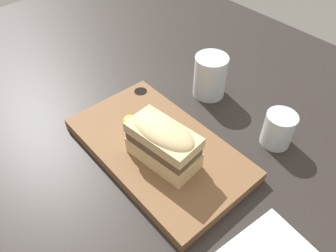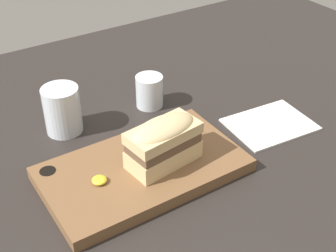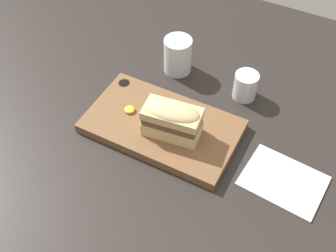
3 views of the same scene
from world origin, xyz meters
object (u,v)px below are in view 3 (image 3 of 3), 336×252
wine_glass (245,87)px  napkin (283,181)px  serving_board (162,126)px  water_glass (178,57)px  sandwich (172,119)px

wine_glass → napkin: 26.92cm
serving_board → water_glass: water_glass is taller
serving_board → wine_glass: 23.89cm
wine_glass → napkin: bearing=-50.2°
water_glass → napkin: bearing=-30.5°
napkin → wine_glass: bearing=129.8°
sandwich → napkin: (26.96, 0.71, -6.92)cm
wine_glass → napkin: (17.12, -20.53, -3.13)cm
serving_board → napkin: bearing=-1.6°
sandwich → water_glass: sandwich is taller
water_glass → wine_glass: bearing=-3.4°
sandwich → wine_glass: 23.71cm
serving_board → water_glass: 22.03cm
serving_board → water_glass: bearing=107.0°
wine_glass → serving_board: bearing=-124.1°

